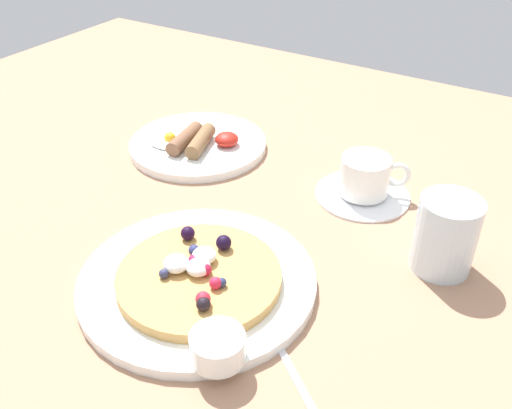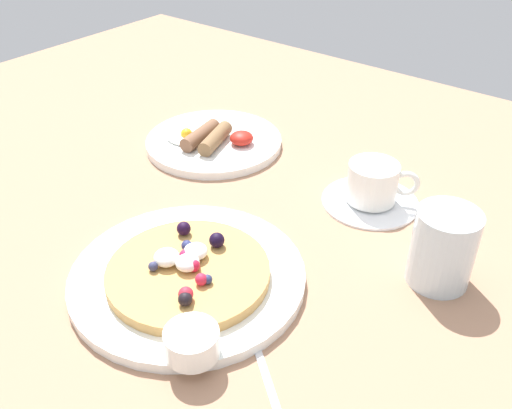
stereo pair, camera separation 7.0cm
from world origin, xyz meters
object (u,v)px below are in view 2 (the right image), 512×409
at_px(pancake_plate, 188,276).
at_px(syrup_ramekin, 192,342).
at_px(breakfast_plate, 214,142).
at_px(water_glass, 443,248).
at_px(coffee_saucer, 370,201).
at_px(coffee_cup, 374,182).

xyz_separation_m(pancake_plate, syrup_ramekin, (0.09, -0.09, 0.02)).
height_order(breakfast_plate, water_glass, water_glass).
xyz_separation_m(pancake_plate, water_glass, (0.24, 0.19, 0.04)).
distance_m(breakfast_plate, coffee_saucer, 0.30).
distance_m(syrup_ramekin, coffee_cup, 0.38).
xyz_separation_m(breakfast_plate, coffee_saucer, (0.30, 0.01, -0.00)).
bearing_deg(breakfast_plate, syrup_ramekin, -50.88).
bearing_deg(coffee_saucer, pancake_plate, -107.51).
relative_size(breakfast_plate, coffee_saucer, 1.65).
height_order(pancake_plate, breakfast_plate, same).
height_order(syrup_ramekin, water_glass, water_glass).
distance_m(breakfast_plate, water_glass, 0.45).
height_order(syrup_ramekin, coffee_saucer, syrup_ramekin).
bearing_deg(water_glass, pancake_plate, -141.35).
height_order(coffee_saucer, water_glass, water_glass).
height_order(pancake_plate, coffee_cup, coffee_cup).
bearing_deg(coffee_cup, water_glass, -34.86).
bearing_deg(coffee_cup, coffee_saucer, -152.77).
bearing_deg(syrup_ramekin, water_glass, 62.37).
relative_size(coffee_saucer, coffee_cup, 1.45).
bearing_deg(syrup_ramekin, coffee_cup, 89.86).
relative_size(syrup_ramekin, water_glass, 0.58).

